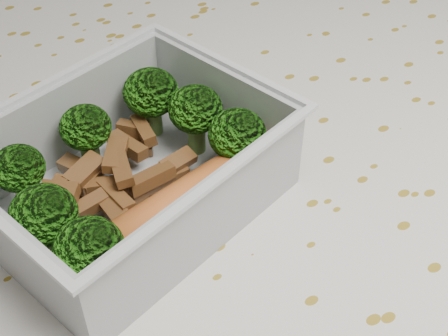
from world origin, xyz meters
TOP-DOWN VIEW (x-y plane):
  - dining_table at (0.00, 0.00)m, footprint 1.40×0.90m
  - tablecloth at (0.00, 0.00)m, footprint 1.46×0.96m
  - lunch_container at (-0.06, 0.03)m, footprint 0.22×0.19m
  - broccoli_florets at (-0.05, 0.04)m, footprint 0.17×0.15m
  - meat_pile at (-0.06, 0.05)m, footprint 0.11×0.09m
  - sausage at (-0.04, -0.00)m, footprint 0.16×0.05m

SIDE VIEW (x-z plane):
  - dining_table at x=0.00m, z-range 0.29..1.04m
  - tablecloth at x=0.00m, z-range 0.62..0.81m
  - meat_pile at x=-0.06m, z-range 0.76..0.79m
  - sausage at x=-0.04m, z-range 0.76..0.79m
  - lunch_container at x=-0.06m, z-range 0.75..0.81m
  - broccoli_florets at x=-0.05m, z-range 0.77..0.82m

